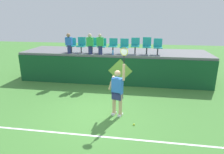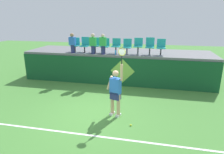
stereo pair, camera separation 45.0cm
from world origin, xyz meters
name	(u,v)px [view 1 (the left image)]	position (x,y,z in m)	size (l,w,h in m)	color
ground_plane	(97,114)	(0.00, 0.00, 0.00)	(40.00, 40.00, 0.00)	#478438
court_back_wall	(111,71)	(0.00, 3.39, 0.75)	(10.42, 0.20, 1.51)	#144C28
spectator_platform	(115,52)	(0.00, 4.65, 1.57)	(10.42, 2.63, 0.12)	slate
court_baseline_stripe	(87,135)	(0.00, -1.42, 0.00)	(9.38, 0.08, 0.01)	white
tennis_player	(117,91)	(0.76, 0.03, 0.98)	(0.73, 0.37, 2.56)	white
tennis_ball	(134,124)	(1.41, -0.60, 0.03)	(0.07, 0.07, 0.07)	#D1E533
water_bottle	(113,52)	(0.05, 3.54, 1.74)	(0.07, 0.07, 0.23)	#338CE5
stadium_chair_0	(72,44)	(-2.33, 3.97, 2.05)	(0.44, 0.42, 0.78)	#38383D
stadium_chair_1	(81,44)	(-1.77, 3.97, 2.06)	(0.44, 0.42, 0.83)	#38383D
stadium_chair_2	(92,44)	(-1.16, 3.97, 2.07)	(0.44, 0.42, 0.81)	#38383D
stadium_chair_3	(102,45)	(-0.62, 3.97, 2.06)	(0.44, 0.42, 0.79)	#38383D
stadium_chair_4	(113,45)	(0.00, 3.97, 2.07)	(0.44, 0.42, 0.79)	#38383D
stadium_chair_5	(124,46)	(0.60, 3.97, 2.05)	(0.44, 0.42, 0.79)	#38383D
stadium_chair_6	(135,45)	(1.18, 3.97, 2.11)	(0.44, 0.42, 0.84)	#38383D
stadium_chair_7	(147,45)	(1.79, 3.97, 2.10)	(0.44, 0.42, 0.87)	#38383D
stadium_chair_8	(158,46)	(2.35, 3.97, 2.07)	(0.44, 0.42, 0.82)	#38383D
spectator_0	(100,44)	(-0.62, 3.53, 2.17)	(0.34, 0.20, 1.06)	navy
spectator_1	(69,43)	(-2.33, 3.56, 2.19)	(0.34, 0.20, 1.06)	navy
spectator_2	(90,43)	(-1.16, 3.51, 2.19)	(0.34, 0.20, 1.08)	navy
wall_signage_mount	(120,86)	(0.48, 3.28, 0.00)	(1.27, 0.01, 1.47)	#144C28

